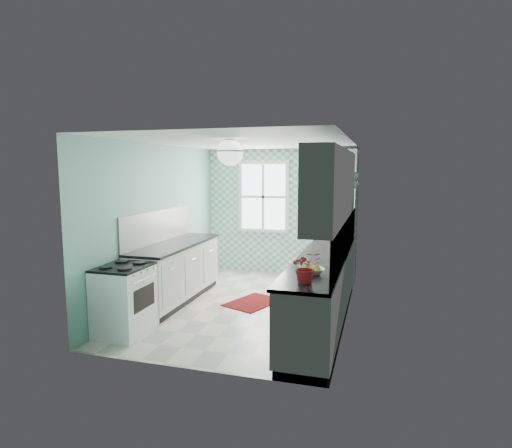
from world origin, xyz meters
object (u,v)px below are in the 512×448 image
(stove, at_px, (125,299))
(fruit_bowl, at_px, (312,271))
(potted_plant, at_px, (306,267))
(microwave, at_px, (335,180))
(sink, at_px, (331,246))
(fridge, at_px, (334,235))
(ceiling_light, at_px, (230,152))

(stove, relative_size, fruit_bowl, 3.16)
(stove, relative_size, potted_plant, 2.60)
(microwave, bearing_deg, fruit_bowl, 89.68)
(sink, relative_size, fruit_bowl, 1.96)
(stove, distance_m, microwave, 4.29)
(fruit_bowl, bearing_deg, fridge, 91.58)
(stove, height_order, sink, sink)
(microwave, bearing_deg, potted_plant, 89.51)
(fruit_bowl, relative_size, potted_plant, 0.82)
(fridge, xyz_separation_m, potted_plant, (0.09, -3.68, 0.23))
(ceiling_light, relative_size, potted_plant, 1.05)
(fridge, bearing_deg, potted_plant, -85.49)
(ceiling_light, distance_m, potted_plant, 2.01)
(sink, bearing_deg, microwave, 90.29)
(fridge, relative_size, stove, 2.02)
(sink, height_order, microwave, microwave)
(ceiling_light, bearing_deg, stove, -149.59)
(ceiling_light, relative_size, stove, 0.40)
(ceiling_light, height_order, fruit_bowl, ceiling_light)
(potted_plant, bearing_deg, ceiling_light, 138.48)
(fridge, relative_size, fruit_bowl, 6.38)
(sink, bearing_deg, fridge, 90.30)
(stove, bearing_deg, microwave, 54.60)
(stove, distance_m, fruit_bowl, 2.45)
(potted_plant, xyz_separation_m, microwave, (-0.09, 3.68, 0.79))
(stove, bearing_deg, potted_plant, -9.09)
(ceiling_light, bearing_deg, potted_plant, -41.52)
(sink, height_order, fruit_bowl, sink)
(microwave, bearing_deg, sink, 91.92)
(sink, relative_size, potted_plant, 1.61)
(stove, distance_m, potted_plant, 2.51)
(sink, height_order, potted_plant, sink)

